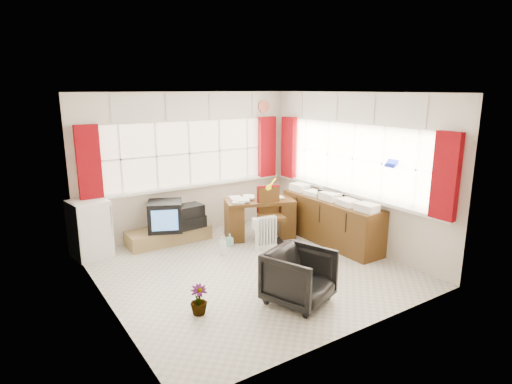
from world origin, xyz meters
TOP-DOWN VIEW (x-y plane):
  - ground at (0.00, 0.00)m, footprint 4.00×4.00m
  - room_walls at (0.00, 0.00)m, footprint 4.00×4.00m
  - window_back at (0.00, 1.94)m, footprint 3.70×0.12m
  - window_right at (1.94, 0.00)m, footprint 0.12×3.70m
  - curtains at (0.92, 0.93)m, footprint 3.83×3.83m
  - overhead_cabinets at (0.98, 0.98)m, footprint 3.98×3.98m
  - desk at (0.89, 1.10)m, footprint 1.31×0.96m
  - desk_lamp at (1.01, 0.89)m, footprint 0.16×0.15m
  - task_chair at (0.90, 0.80)m, footprint 0.51×0.53m
  - office_chair at (-0.03, -1.14)m, footprint 0.92×0.93m
  - radiator at (0.65, 0.56)m, footprint 0.37×0.18m
  - credenza at (1.73, 0.20)m, footprint 0.50×2.00m
  - file_tray at (1.87, 0.34)m, footprint 0.41×0.46m
  - tv_bench at (-0.55, 1.72)m, footprint 1.40×0.50m
  - crt_tv at (-0.63, 1.64)m, footprint 0.70×0.67m
  - hifi_stack at (-0.26, 1.57)m, footprint 0.58×0.40m
  - mini_fridge at (-1.80, 1.80)m, footprint 0.60×0.60m
  - spray_bottle_a at (-0.07, 0.71)m, footprint 0.16×0.16m
  - spray_bottle_b at (0.22, 0.99)m, footprint 0.11×0.11m
  - flower_vase at (-1.18, -0.73)m, footprint 0.23×0.23m

SIDE VIEW (x-z plane):
  - ground at x=0.00m, z-range 0.00..0.00m
  - spray_bottle_b at x=0.22m, z-range 0.00..0.21m
  - tv_bench at x=-0.55m, z-range 0.00..0.25m
  - spray_bottle_a at x=-0.07m, z-range 0.00..0.31m
  - flower_vase at x=-1.18m, z-range 0.00..0.35m
  - radiator at x=0.65m, z-range -0.05..0.49m
  - office_chair at x=-0.03m, z-range 0.00..0.66m
  - desk at x=0.89m, z-range 0.02..0.74m
  - credenza at x=1.73m, z-range -0.03..0.82m
  - hifi_stack at x=-0.26m, z-range 0.24..0.63m
  - mini_fridge at x=-1.80m, z-range 0.00..0.90m
  - crt_tv at x=-0.63m, z-range 0.25..0.75m
  - task_chair at x=0.90m, z-range 0.03..0.99m
  - file_tray at x=1.87m, z-range 0.75..0.88m
  - window_back at x=0.00m, z-range -0.85..2.75m
  - window_right at x=1.94m, z-range -0.85..2.75m
  - desk_lamp at x=1.01m, z-range 0.76..1.15m
  - curtains at x=0.92m, z-range 0.88..2.03m
  - room_walls at x=0.00m, z-range -0.50..3.50m
  - overhead_cabinets at x=0.98m, z-range 2.01..2.49m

